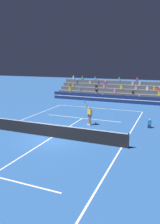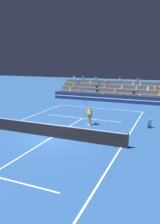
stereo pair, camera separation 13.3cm
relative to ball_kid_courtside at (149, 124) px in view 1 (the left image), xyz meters
The scene contains 8 objects.
ground_plane 8.82m from the ball_kid_courtside, 140.80° to the right, with size 120.00×120.00×0.00m, color #285699.
court_lines 8.82m from the ball_kid_courtside, 140.80° to the right, with size 11.10×23.90×0.01m.
tennis_net 8.82m from the ball_kid_courtside, 140.80° to the right, with size 12.00×0.10×1.10m.
sponsor_banner_wall 13.09m from the ball_kid_courtside, 121.46° to the left, with size 18.00×0.26×1.10m.
bleacher_stand 16.47m from the ball_kid_courtside, 114.54° to the left, with size 18.38×4.75×3.38m.
ball_kid_courtside is the anchor object (origin of this frame).
tennis_player 5.48m from the ball_kid_courtside, 167.30° to the right, with size 1.10×0.53×2.43m.
tennis_ball 4.53m from the ball_kid_courtside, 150.04° to the left, with size 0.07×0.07×0.07m, color #C6DB33.
Camera 1 is at (8.25, -14.23, 5.81)m, focal length 35.00 mm.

